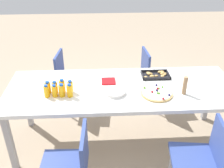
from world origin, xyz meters
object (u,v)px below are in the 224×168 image
at_px(chair_near_left, 71,163).
at_px(juice_bottle_1, 55,91).
at_px(juice_bottle_4, 48,88).
at_px(chair_near_right, 203,156).
at_px(chair_far_right, 153,73).
at_px(cardboard_tube, 185,85).
at_px(juice_bottle_0, 47,91).
at_px(napkin_stack, 108,81).
at_px(juice_bottle_2, 62,91).
at_px(plate_stack, 115,92).
at_px(juice_bottle_5, 55,88).
at_px(juice_bottle_6, 62,86).
at_px(fruit_pizza, 157,93).
at_px(snack_tray, 156,75).
at_px(chair_far_left, 69,76).
at_px(juice_bottle_3, 70,91).
at_px(juice_bottle_7, 70,87).
at_px(party_table, 122,92).

distance_m(chair_near_left, juice_bottle_1, 0.76).
bearing_deg(juice_bottle_4, chair_near_right, -26.95).
xyz_separation_m(chair_far_right, juice_bottle_1, (-1.20, -0.94, 0.32)).
xyz_separation_m(chair_far_right, cardboard_tube, (0.11, -0.96, 0.35)).
bearing_deg(juice_bottle_0, napkin_stack, 23.39).
bearing_deg(juice_bottle_2, juice_bottle_0, -179.29).
bearing_deg(chair_near_left, juice_bottle_1, 18.78).
height_order(chair_near_left, plate_stack, chair_near_left).
distance_m(juice_bottle_5, juice_bottle_6, 0.07).
xyz_separation_m(napkin_stack, cardboard_tube, (0.76, -0.29, 0.09)).
relative_size(fruit_pizza, snack_tray, 1.02).
relative_size(chair_far_left, juice_bottle_1, 6.18).
relative_size(juice_bottle_1, cardboard_tube, 0.69).
xyz_separation_m(juice_bottle_3, cardboard_tube, (1.16, -0.01, 0.03)).
relative_size(chair_far_right, juice_bottle_6, 5.51).
bearing_deg(juice_bottle_2, juice_bottle_7, 44.11).
xyz_separation_m(chair_near_left, chair_far_right, (1.01, 1.60, 0.00)).
height_order(chair_near_right, juice_bottle_3, juice_bottle_3).
distance_m(juice_bottle_3, napkin_stack, 0.49).
bearing_deg(cardboard_tube, napkin_stack, 158.96).
xyz_separation_m(party_table, juice_bottle_2, (-0.62, -0.14, 0.13)).
relative_size(chair_near_right, snack_tray, 2.62).
xyz_separation_m(party_table, juice_bottle_5, (-0.70, -0.07, 0.12)).
distance_m(chair_far_right, juice_bottle_1, 1.56).
relative_size(chair_near_left, juice_bottle_5, 6.20).
distance_m(party_table, fruit_pizza, 0.38).
relative_size(juice_bottle_7, cardboard_tube, 0.69).
xyz_separation_m(chair_near_left, napkin_stack, (0.36, 0.93, 0.26)).
bearing_deg(juice_bottle_6, plate_stack, -6.21).
bearing_deg(juice_bottle_7, juice_bottle_1, -153.49).
distance_m(chair_near_left, chair_near_right, 1.13).
height_order(juice_bottle_0, plate_stack, juice_bottle_0).
bearing_deg(chair_far_left, juice_bottle_2, 9.32).
bearing_deg(plate_stack, juice_bottle_1, -178.68).
distance_m(juice_bottle_0, snack_tray, 1.24).
height_order(chair_far_right, napkin_stack, chair_far_right).
height_order(party_table, juice_bottle_5, juice_bottle_5).
height_order(juice_bottle_4, juice_bottle_7, juice_bottle_7).
relative_size(chair_far_left, juice_bottle_6, 5.51).
bearing_deg(chair_far_right, cardboard_tube, 2.02).
bearing_deg(chair_near_left, fruit_pizza, -50.10).
height_order(chair_near_left, juice_bottle_4, juice_bottle_4).
bearing_deg(snack_tray, chair_far_right, 79.70).
relative_size(chair_near_left, juice_bottle_1, 6.18).
xyz_separation_m(chair_near_right, juice_bottle_3, (-1.18, 0.63, 0.32)).
distance_m(chair_near_right, napkin_stack, 1.23).
distance_m(juice_bottle_7, napkin_stack, 0.45).
relative_size(juice_bottle_3, cardboard_tube, 0.74).
height_order(party_table, fruit_pizza, fruit_pizza).
height_order(chair_far_right, juice_bottle_7, juice_bottle_7).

